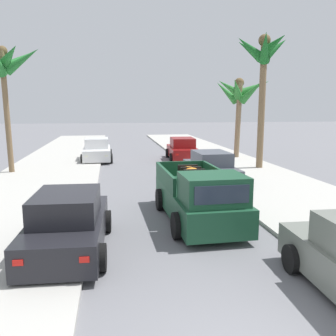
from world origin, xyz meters
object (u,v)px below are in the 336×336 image
object	(u,v)px
car_right_near	(97,150)
palm_tree_left_mid	(240,93)
car_left_near	(68,224)
car_right_mid	(211,169)
pickup_truck	(199,197)
palm_tree_left_fore	(263,61)
car_left_mid	(182,150)
palm_tree_right_fore	(4,65)

from	to	relation	value
car_right_near	palm_tree_left_mid	xyz separation A→B (m)	(9.82, -0.67, 3.84)
car_left_near	car_right_mid	xyz separation A→B (m)	(5.84, 7.47, 0.00)
pickup_truck	palm_tree_left_fore	world-z (taller)	palm_tree_left_fore
pickup_truck	palm_tree_left_fore	distance (m)	11.96
car_left_mid	palm_tree_left_mid	bearing A→B (deg)	-2.29
car_right_near	palm_tree_right_fore	size ratio (longest dim) A/B	0.63
palm_tree_right_fore	palm_tree_left_mid	world-z (taller)	palm_tree_right_fore
car_left_mid	car_right_mid	size ratio (longest dim) A/B	1.01
car_left_near	palm_tree_left_fore	size ratio (longest dim) A/B	0.57
car_left_near	car_right_near	distance (m)	15.79
car_left_near	pickup_truck	bearing A→B (deg)	24.99
palm_tree_left_fore	palm_tree_left_mid	bearing A→B (deg)	85.87
car_right_mid	palm_tree_left_fore	size ratio (longest dim) A/B	0.56
palm_tree_left_mid	palm_tree_left_fore	bearing A→B (deg)	-94.13
car_left_mid	car_right_near	bearing A→B (deg)	174.99
car_right_near	pickup_truck	bearing A→B (deg)	-75.38
palm_tree_right_fore	palm_tree_left_mid	distance (m)	14.79
car_left_mid	palm_tree_left_mid	world-z (taller)	palm_tree_left_mid
car_left_mid	car_left_near	bearing A→B (deg)	-111.49
palm_tree_right_fore	pickup_truck	bearing A→B (deg)	-49.64
palm_tree_left_fore	palm_tree_right_fore	bearing A→B (deg)	177.77
palm_tree_left_mid	palm_tree_right_fore	bearing A→B (deg)	-164.87
car_right_mid	palm_tree_left_mid	world-z (taller)	palm_tree_left_mid
car_right_mid	palm_tree_left_mid	size ratio (longest dim) A/B	0.76
car_right_mid	car_right_near	bearing A→B (deg)	124.20
palm_tree_left_mid	pickup_truck	bearing A→B (deg)	-114.81
palm_tree_right_fore	palm_tree_left_mid	xyz separation A→B (m)	(14.22, 3.85, -1.22)
car_left_near	palm_tree_left_mid	world-z (taller)	palm_tree_left_mid
car_right_near	car_left_mid	xyz separation A→B (m)	(5.83, -0.51, 0.00)
palm_tree_left_fore	palm_tree_right_fore	size ratio (longest dim) A/B	1.12
palm_tree_left_fore	car_right_mid	bearing A→B (deg)	-139.65
car_right_near	palm_tree_left_mid	distance (m)	10.56
car_left_near	palm_tree_left_mid	size ratio (longest dim) A/B	0.77
pickup_truck	car_right_mid	bearing A→B (deg)	70.57
car_right_mid	palm_tree_right_fore	bearing A→B (deg)	159.28
car_right_mid	palm_tree_right_fore	distance (m)	11.89
pickup_truck	palm_tree_left_mid	size ratio (longest dim) A/B	0.93
car_left_near	car_left_mid	xyz separation A→B (m)	(6.02, 15.28, 0.00)
palm_tree_right_fore	palm_tree_left_fore	bearing A→B (deg)	-2.23
pickup_truck	car_left_near	distance (m)	4.24
pickup_truck	palm_tree_left_mid	xyz separation A→B (m)	(6.16, 13.33, 3.74)
pickup_truck	car_right_near	bearing A→B (deg)	104.62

